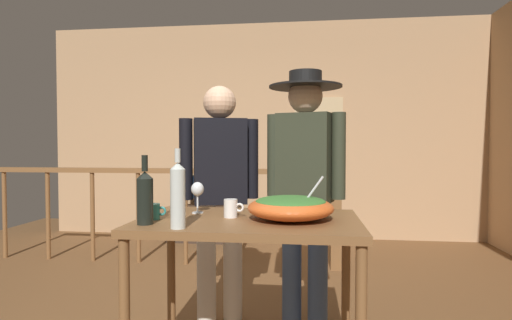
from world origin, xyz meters
The scene contains 14 objects.
back_wall centered at (0.00, 2.84, 1.40)m, with size 5.72×0.10×2.79m, color tan.
framed_picture centered at (0.74, 2.78, 1.59)m, with size 0.61×0.03×0.44m, color tan.
stair_railing centered at (-0.39, 1.45, 0.64)m, with size 3.57×0.10×1.02m.
tv_console centered at (-0.68, 2.49, 0.22)m, with size 0.90×0.40×0.43m, color #38281E.
flat_screen_tv centered at (-0.68, 2.46, 0.67)m, with size 0.53×0.12×0.40m.
serving_table centered at (0.29, -0.44, 0.72)m, with size 1.14×0.73×0.81m.
salad_bowl centered at (0.50, -0.44, 0.88)m, with size 0.44×0.44×0.23m.
wine_glass centered at (-0.02, -0.30, 0.94)m, with size 0.07×0.07×0.18m.
wine_bottle_clear centered at (0.00, -0.73, 0.97)m, with size 0.07×0.07×0.37m.
wine_bottle_dark centered at (-0.19, -0.65, 0.95)m, with size 0.08×0.08×0.33m.
mug_teal centered at (-0.20, -0.52, 0.86)m, with size 0.11×0.08×0.08m.
mug_white centered at (0.19, -0.41, 0.86)m, with size 0.11×0.07×0.10m.
person_standing_left centered at (0.00, 0.19, 0.93)m, with size 0.52×0.31×1.60m.
person_standing_right centered at (0.57, 0.19, 1.00)m, with size 0.52×0.48×1.68m.
Camera 1 is at (0.58, -2.52, 1.19)m, focal length 28.63 mm.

